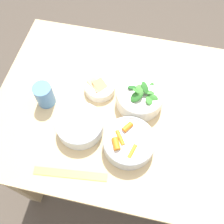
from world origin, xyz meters
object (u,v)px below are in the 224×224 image
bowl_greens (140,97)px  ruler (70,174)px  cup (44,95)px  bowl_beans_hotdog (80,126)px  bowl_cookies (100,87)px  bowl_carrots (129,142)px

bowl_greens → ruler: size_ratio=0.70×
ruler → cup: 0.32m
bowl_greens → cup: size_ratio=1.85×
bowl_beans_hotdog → ruler: 0.18m
bowl_beans_hotdog → bowl_cookies: bearing=-98.9°
bowl_greens → bowl_beans_hotdog: 0.25m
bowl_cookies → ruler: (0.02, 0.36, -0.02)m
bowl_greens → cup: 0.37m
bowl_greens → bowl_cookies: bowl_greens is taller
bowl_cookies → ruler: size_ratio=0.48×
cup → ruler: bearing=124.0°
bowl_carrots → bowl_cookies: size_ratio=1.48×
bowl_cookies → cup: size_ratio=1.27×
bowl_beans_hotdog → ruler: size_ratio=0.66×
bowl_greens → ruler: bearing=61.1°
bowl_beans_hotdog → cup: 0.19m
bowl_greens → bowl_beans_hotdog: size_ratio=1.06×
ruler → cup: cup is taller
cup → bowl_carrots: bearing=161.9°
bowl_beans_hotdog → bowl_carrots: bearing=171.5°
bowl_carrots → ruler: bowl_carrots is taller
ruler → cup: bearing=-56.0°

